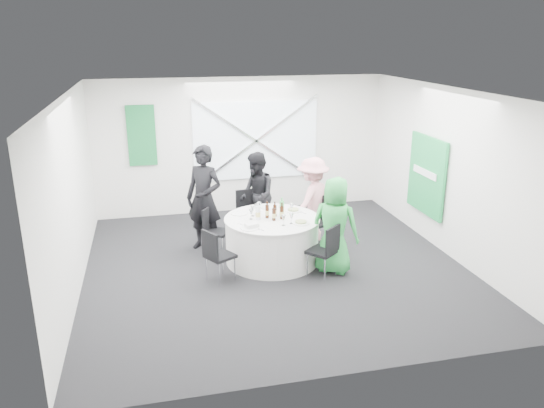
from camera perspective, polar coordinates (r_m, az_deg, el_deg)
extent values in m
plane|color=black|center=(8.72, 0.30, -6.66)|extent=(6.00, 6.00, 0.00)
plane|color=silver|center=(7.97, 0.33, 11.96)|extent=(6.00, 6.00, 0.00)
plane|color=white|center=(11.10, -3.32, 6.31)|extent=(6.00, 0.00, 6.00)
plane|color=white|center=(5.53, 7.62, -5.99)|extent=(6.00, 0.00, 6.00)
plane|color=white|center=(8.11, -20.77, 0.78)|extent=(0.00, 6.00, 6.00)
plane|color=white|center=(9.38, 18.47, 3.25)|extent=(0.00, 6.00, 6.00)
cube|color=white|center=(11.09, -1.75, 6.85)|extent=(2.60, 0.03, 1.60)
cube|color=silver|center=(11.05, -1.71, 6.81)|extent=(2.63, 0.05, 1.84)
cube|color=silver|center=(11.05, -1.71, 6.81)|extent=(2.63, 0.05, 1.84)
cube|color=#166F38|center=(10.84, -13.85, 7.15)|extent=(0.55, 0.04, 1.20)
cube|color=green|center=(9.90, 16.29, 2.99)|extent=(0.05, 1.20, 1.40)
cylinder|color=silver|center=(8.75, 0.00, -3.93)|extent=(1.52, 1.52, 0.74)
cylinder|color=silver|center=(8.62, 0.00, -1.58)|extent=(1.56, 1.56, 0.02)
cube|color=black|center=(9.73, -2.45, -1.28)|extent=(0.46, 0.46, 0.05)
cube|color=black|center=(9.82, -2.83, 0.38)|extent=(0.38, 0.09, 0.43)
cylinder|color=silver|center=(10.00, -1.85, -2.10)|extent=(0.02, 0.02, 0.41)
cylinder|color=silver|center=(9.90, -3.63, -2.34)|extent=(0.02, 0.02, 0.41)
cylinder|color=silver|center=(9.71, -1.21, -2.72)|extent=(0.02, 0.02, 0.41)
cylinder|color=silver|center=(9.61, -3.03, -2.96)|extent=(0.02, 0.02, 0.41)
cube|color=black|center=(9.08, -5.90, -3.02)|extent=(0.51, 0.51, 0.04)
cube|color=black|center=(9.08, -6.96, -1.59)|extent=(0.22, 0.32, 0.40)
cylinder|color=silver|center=(9.34, -6.32, -3.79)|extent=(0.02, 0.02, 0.38)
cylinder|color=silver|center=(9.09, -7.11, -4.44)|extent=(0.02, 0.02, 0.38)
cylinder|color=silver|center=(9.23, -4.63, -4.02)|extent=(0.02, 0.02, 0.38)
cylinder|color=silver|center=(8.97, -5.37, -4.69)|extent=(0.02, 0.02, 0.38)
cube|color=black|center=(9.40, 4.84, -2.02)|extent=(0.54, 0.54, 0.05)
cube|color=black|center=(9.45, 5.70, -0.39)|extent=(0.21, 0.36, 0.43)
cylinder|color=silver|center=(9.48, 6.20, -3.34)|extent=(0.02, 0.02, 0.41)
cylinder|color=silver|center=(9.69, 4.80, -2.81)|extent=(0.02, 0.02, 0.41)
cylinder|color=silver|center=(9.26, 4.81, -3.82)|extent=(0.02, 0.02, 0.41)
cylinder|color=silver|center=(9.48, 3.41, -3.27)|extent=(0.02, 0.02, 0.41)
cube|color=black|center=(8.23, 5.38, -5.10)|extent=(0.55, 0.55, 0.05)
cube|color=black|center=(8.05, 6.55, -3.87)|extent=(0.31, 0.27, 0.42)
cylinder|color=silver|center=(8.12, 5.69, -7.14)|extent=(0.02, 0.02, 0.40)
cylinder|color=silver|center=(8.37, 6.84, -6.39)|extent=(0.02, 0.02, 0.40)
cylinder|color=silver|center=(8.27, 3.81, -6.59)|extent=(0.02, 0.02, 0.40)
cylinder|color=silver|center=(8.52, 5.00, -5.87)|extent=(0.02, 0.02, 0.40)
cube|color=black|center=(8.10, -5.60, -5.58)|extent=(0.52, 0.52, 0.05)
cube|color=black|center=(7.91, -6.69, -4.42)|extent=(0.21, 0.33, 0.41)
cylinder|color=silver|center=(8.21, -7.08, -6.92)|extent=(0.02, 0.02, 0.39)
cylinder|color=silver|center=(7.99, -5.75, -7.62)|extent=(0.02, 0.02, 0.39)
cylinder|color=silver|center=(8.38, -5.36, -6.33)|extent=(0.02, 0.02, 0.39)
cylinder|color=silver|center=(8.16, -4.01, -7.00)|extent=(0.02, 0.02, 0.39)
imported|color=black|center=(9.16, -7.31, 0.59)|extent=(0.80, 0.76, 1.84)
imported|color=black|center=(9.69, -1.69, 0.93)|extent=(0.44, 0.78, 1.59)
imported|color=pink|center=(9.50, 4.37, 0.41)|extent=(1.08, 0.99, 1.56)
imported|color=green|center=(8.30, 6.76, -2.32)|extent=(0.90, 0.84, 1.55)
cylinder|color=white|center=(9.11, -0.39, -0.37)|extent=(0.26, 0.26, 0.01)
cylinder|color=white|center=(8.84, -3.57, -1.00)|extent=(0.28, 0.28, 0.01)
cylinder|color=white|center=(8.96, 2.29, -0.71)|extent=(0.28, 0.28, 0.01)
cylinder|color=#82A056|center=(8.96, 2.30, -0.58)|extent=(0.18, 0.18, 0.02)
cylinder|color=white|center=(8.39, 3.13, -2.04)|extent=(0.27, 0.27, 0.01)
cylinder|color=#82A056|center=(8.38, 3.13, -1.91)|extent=(0.18, 0.18, 0.02)
cylinder|color=white|center=(8.17, -2.42, -2.59)|extent=(0.28, 0.28, 0.01)
cube|color=silver|center=(8.18, -2.18, -2.29)|extent=(0.23, 0.18, 0.05)
cylinder|color=#3A190A|center=(8.59, -0.53, -0.81)|extent=(0.06, 0.06, 0.22)
cylinder|color=#3A190A|center=(8.54, -0.53, 0.08)|extent=(0.02, 0.02, 0.06)
cylinder|color=tan|center=(8.60, -0.53, -0.95)|extent=(0.06, 0.06, 0.08)
cylinder|color=#3A190A|center=(8.67, 0.30, -0.73)|extent=(0.06, 0.06, 0.19)
cylinder|color=#3A190A|center=(8.64, 0.31, 0.05)|extent=(0.02, 0.02, 0.06)
cylinder|color=tan|center=(8.68, 0.30, -0.85)|extent=(0.06, 0.06, 0.07)
cylinder|color=#3A190A|center=(8.54, 1.07, -0.93)|extent=(0.06, 0.06, 0.21)
cylinder|color=#3A190A|center=(8.50, 1.07, -0.06)|extent=(0.02, 0.02, 0.06)
cylinder|color=tan|center=(8.55, 1.07, -1.07)|extent=(0.06, 0.06, 0.07)
cylinder|color=#3A190A|center=(8.48, 0.20, -1.12)|extent=(0.06, 0.06, 0.20)
cylinder|color=#3A190A|center=(8.43, 0.20, -0.27)|extent=(0.02, 0.02, 0.06)
cylinder|color=tan|center=(8.48, 0.20, -1.25)|extent=(0.06, 0.06, 0.07)
cylinder|color=#44B357|center=(8.71, 1.06, -0.47)|extent=(0.08, 0.08, 0.24)
cylinder|color=#44B357|center=(8.66, 1.07, 0.48)|extent=(0.03, 0.03, 0.06)
cylinder|color=tan|center=(8.72, 1.06, -0.62)|extent=(0.08, 0.08, 0.08)
cylinder|color=silver|center=(8.50, -1.52, -0.96)|extent=(0.08, 0.08, 0.23)
cylinder|color=silver|center=(8.46, -1.53, -0.02)|extent=(0.03, 0.03, 0.06)
cylinder|color=tan|center=(8.51, -1.52, -1.11)|extent=(0.08, 0.08, 0.08)
cylinder|color=white|center=(8.38, 2.09, -2.09)|extent=(0.06, 0.06, 0.00)
cylinder|color=white|center=(8.36, 2.10, -1.76)|extent=(0.01, 0.01, 0.10)
cone|color=white|center=(8.33, 2.10, -1.27)|extent=(0.07, 0.07, 0.08)
cylinder|color=white|center=(8.81, -1.70, -1.06)|extent=(0.06, 0.06, 0.00)
cylinder|color=white|center=(8.80, -1.70, -0.74)|extent=(0.01, 0.01, 0.10)
cone|color=white|center=(8.77, -1.71, -0.27)|extent=(0.07, 0.07, 0.08)
cylinder|color=white|center=(8.29, 1.24, -2.30)|extent=(0.06, 0.06, 0.00)
cylinder|color=white|center=(8.27, 1.24, -1.96)|extent=(0.01, 0.01, 0.10)
cone|color=white|center=(8.25, 1.24, -1.47)|extent=(0.07, 0.07, 0.08)
cylinder|color=white|center=(8.57, -2.27, -1.63)|extent=(0.06, 0.06, 0.00)
cylinder|color=white|center=(8.55, -2.28, -1.30)|extent=(0.01, 0.01, 0.10)
cone|color=white|center=(8.53, -2.28, -0.81)|extent=(0.07, 0.07, 0.08)
cylinder|color=white|center=(8.72, -2.08, -1.29)|extent=(0.06, 0.06, 0.00)
cylinder|color=white|center=(8.70, -2.09, -0.96)|extent=(0.01, 0.01, 0.10)
cone|color=white|center=(8.68, -2.09, -0.49)|extent=(0.07, 0.07, 0.08)
cylinder|color=white|center=(8.86, 2.12, -0.97)|extent=(0.06, 0.06, 0.00)
cylinder|color=white|center=(8.84, 2.12, -0.65)|extent=(0.01, 0.01, 0.10)
cone|color=white|center=(8.82, 2.13, -0.18)|extent=(0.07, 0.07, 0.08)
cylinder|color=white|center=(8.92, -1.37, -0.82)|extent=(0.06, 0.06, 0.00)
cylinder|color=white|center=(8.90, -1.38, -0.51)|extent=(0.01, 0.01, 0.10)
cone|color=white|center=(8.88, -1.38, -0.04)|extent=(0.07, 0.07, 0.08)
cube|color=silver|center=(8.33, -3.29, -2.24)|extent=(0.10, 0.13, 0.01)
cube|color=silver|center=(8.11, -1.31, -2.78)|extent=(0.11, 0.12, 0.01)
cube|color=silver|center=(8.88, 3.32, -0.94)|extent=(0.09, 0.14, 0.01)
cube|color=silver|center=(9.07, 2.06, -0.50)|extent=(0.08, 0.14, 0.01)
cube|color=silver|center=(9.15, 0.55, -0.32)|extent=(0.15, 0.03, 0.01)
cube|color=silver|center=(9.11, -1.63, -0.42)|extent=(0.15, 0.02, 0.01)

